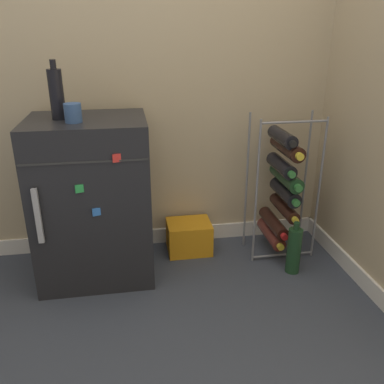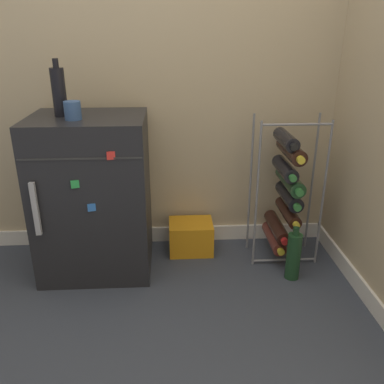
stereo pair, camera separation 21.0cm
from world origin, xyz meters
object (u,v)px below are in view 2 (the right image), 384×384
object	(u,v)px
fridge_top_bottle	(59,92)
soda_box	(191,237)
mini_fridge	(94,196)
loose_bottle_floor	(293,256)
wine_rack	(285,190)
fridge_top_cup	(73,110)

from	to	relation	value
fridge_top_bottle	soda_box	bearing A→B (deg)	11.15
mini_fridge	loose_bottle_floor	bearing A→B (deg)	-10.01
wine_rack	fridge_top_cup	world-z (taller)	fridge_top_cup
mini_fridge	wine_rack	world-z (taller)	mini_fridge
mini_fridge	soda_box	xyz separation A→B (m)	(0.50, 0.13, -0.32)
fridge_top_cup	fridge_top_bottle	bearing A→B (deg)	131.44
mini_fridge	fridge_top_cup	size ratio (longest dim) A/B	9.82
wine_rack	fridge_top_cup	size ratio (longest dim) A/B	9.55
soda_box	fridge_top_cup	world-z (taller)	fridge_top_cup
soda_box	fridge_top_bottle	world-z (taller)	fridge_top_bottle
mini_fridge	fridge_top_cup	xyz separation A→B (m)	(-0.04, -0.07, 0.45)
soda_box	fridge_top_bottle	bearing A→B (deg)	-168.85
mini_fridge	wine_rack	bearing A→B (deg)	2.54
wine_rack	fridge_top_bottle	xyz separation A→B (m)	(-1.11, -0.04, 0.53)
mini_fridge	fridge_top_cup	bearing A→B (deg)	-119.30
loose_bottle_floor	fridge_top_bottle	bearing A→B (deg)	170.67
wine_rack	loose_bottle_floor	size ratio (longest dim) A/B	2.75
loose_bottle_floor	mini_fridge	bearing A→B (deg)	169.99
soda_box	loose_bottle_floor	xyz separation A→B (m)	(0.50, -0.30, 0.04)
wine_rack	soda_box	world-z (taller)	wine_rack
mini_fridge	fridge_top_bottle	size ratio (longest dim) A/B	3.12
fridge_top_cup	fridge_top_bottle	world-z (taller)	fridge_top_bottle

